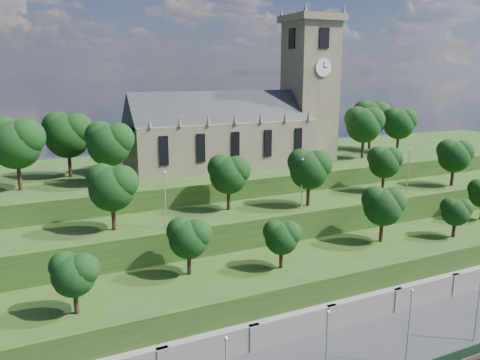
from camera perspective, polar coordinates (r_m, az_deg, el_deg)
promenade at (r=57.96m, az=18.39°, el=-19.03°), size 160.00×12.00×2.00m
retaining_wall at (r=61.00m, az=14.52°, el=-15.43°), size 160.00×2.10×5.00m
embankment_lower at (r=64.53m, az=11.14°, el=-12.12°), size 160.00×12.00×8.00m
embankment_upper at (r=72.17m, az=6.03°, el=-7.46°), size 160.00×10.00×12.00m
hilltop at (r=89.44m, az=-0.90°, el=-2.33°), size 160.00×32.00×15.00m
church at (r=83.42m, az=0.70°, el=7.06°), size 38.60×12.35×27.60m
trees_lower at (r=61.97m, az=11.68°, el=-4.63°), size 67.30×8.44×7.92m
trees_upper at (r=69.28m, az=7.95°, el=1.52°), size 63.35×8.48×8.41m
trees_hilltop at (r=81.76m, az=0.30°, el=6.42°), size 78.05×16.60×10.41m
lamp_posts_promenade at (r=51.74m, az=19.93°, el=-15.90°), size 60.36×0.36×8.31m
lamp_posts_upper at (r=66.80m, az=7.56°, el=0.03°), size 40.36×0.36×7.35m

